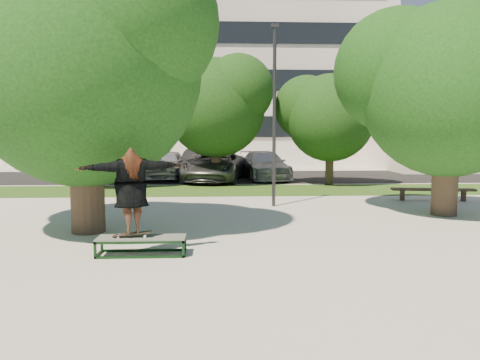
{
  "coord_description": "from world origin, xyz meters",
  "views": [
    {
      "loc": [
        -0.94,
        -10.84,
        2.5
      ],
      "look_at": [
        -0.38,
        0.6,
        1.35
      ],
      "focal_mm": 35.0,
      "sensor_mm": 36.0,
      "label": 1
    }
  ],
  "objects": [
    {
      "name": "tree_left",
      "position": [
        -4.29,
        1.09,
        4.42
      ],
      "size": [
        6.96,
        5.95,
        7.12
      ],
      "color": "#38281E",
      "rests_on": "ground"
    },
    {
      "name": "asphalt_strip",
      "position": [
        0.0,
        16.0,
        0.01
      ],
      "size": [
        40.0,
        8.0,
        0.01
      ],
      "primitive_type": "cube",
      "color": "black",
      "rests_on": "ground"
    },
    {
      "name": "car_silver_a",
      "position": [
        -3.73,
        14.73,
        0.81
      ],
      "size": [
        2.08,
        4.8,
        1.61
      ],
      "primitive_type": "imported",
      "rotation": [
        0.0,
        0.0,
        -0.04
      ],
      "color": "#B1B0B5",
      "rests_on": "asphalt_strip"
    },
    {
      "name": "car_dark",
      "position": [
        -1.98,
        16.41,
        0.78
      ],
      "size": [
        2.55,
        4.99,
        1.57
      ],
      "primitive_type": "imported",
      "rotation": [
        0.0,
        0.0,
        -0.2
      ],
      "color": "black",
      "rests_on": "asphalt_strip"
    },
    {
      "name": "tree_right",
      "position": [
        5.92,
        3.08,
        4.09
      ],
      "size": [
        6.24,
        5.33,
        6.51
      ],
      "color": "#38281E",
      "rests_on": "ground"
    },
    {
      "name": "ground",
      "position": [
        0.0,
        0.0,
        0.0
      ],
      "size": [
        120.0,
        120.0,
        0.0
      ],
      "primitive_type": "plane",
      "color": "#A5A198",
      "rests_on": "ground"
    },
    {
      "name": "car_silver_b",
      "position": [
        1.63,
        14.5,
        0.76
      ],
      "size": [
        2.76,
        5.44,
        1.51
      ],
      "primitive_type": "imported",
      "rotation": [
        0.0,
        0.0,
        0.13
      ],
      "color": "#B8B8BD",
      "rests_on": "asphalt_strip"
    },
    {
      "name": "bg_tree_left",
      "position": [
        -6.57,
        11.07,
        3.73
      ],
      "size": [
        5.28,
        4.51,
        5.77
      ],
      "color": "#38281E",
      "rests_on": "ground"
    },
    {
      "name": "skater_rig",
      "position": [
        -2.68,
        -1.32,
        1.33
      ],
      "size": [
        2.23,
        1.32,
        1.84
      ],
      "rotation": [
        0.0,
        0.0,
        3.51
      ],
      "color": "white",
      "rests_on": "grind_box"
    },
    {
      "name": "grind_box",
      "position": [
        -2.5,
        -1.32,
        0.19
      ],
      "size": [
        1.8,
        0.6,
        0.38
      ],
      "color": "black",
      "rests_on": "ground"
    },
    {
      "name": "bg_tree_right",
      "position": [
        4.43,
        11.57,
        3.49
      ],
      "size": [
        5.04,
        4.31,
        5.43
      ],
      "color": "#38281E",
      "rests_on": "ground"
    },
    {
      "name": "office_building",
      "position": [
        -2.0,
        31.98,
        8.0
      ],
      "size": [
        30.0,
        14.12,
        16.0
      ],
      "color": "#BAB4AC",
      "rests_on": "ground"
    },
    {
      "name": "grass_strip",
      "position": [
        1.0,
        9.5,
        0.01
      ],
      "size": [
        30.0,
        4.0,
        0.02
      ],
      "primitive_type": "cube",
      "color": "#214012",
      "rests_on": "ground"
    },
    {
      "name": "bg_tree_mid",
      "position": [
        -1.08,
        12.08,
        4.02
      ],
      "size": [
        5.76,
        4.92,
        6.24
      ],
      "color": "#38281E",
      "rests_on": "ground"
    },
    {
      "name": "lamppost",
      "position": [
        1.0,
        5.0,
        3.15
      ],
      "size": [
        0.25,
        0.15,
        6.11
      ],
      "color": "#2D2D30",
      "rests_on": "ground"
    },
    {
      "name": "bench",
      "position": [
        7.07,
        6.0,
        0.39
      ],
      "size": [
        3.03,
        0.83,
        0.46
      ],
      "rotation": [
        0.0,
        0.0,
        -0.15
      ],
      "color": "#4E392E",
      "rests_on": "ground"
    },
    {
      "name": "car_grey",
      "position": [
        -1.07,
        13.58,
        0.82
      ],
      "size": [
        3.73,
        6.29,
        1.64
      ],
      "primitive_type": "imported",
      "rotation": [
        0.0,
        0.0,
        -0.18
      ],
      "color": "#5C5C61",
      "rests_on": "asphalt_strip"
    }
  ]
}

